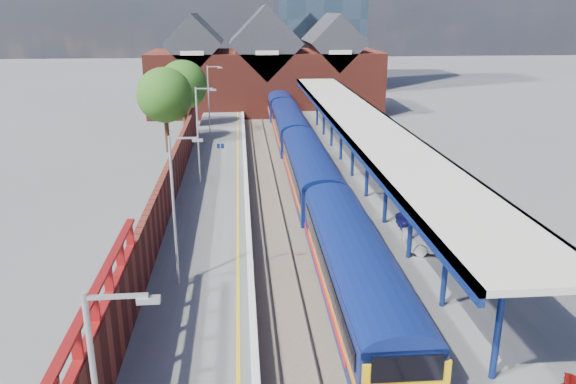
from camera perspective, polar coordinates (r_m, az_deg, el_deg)
name	(u,v)px	position (r m, az deg, el deg)	size (l,w,h in m)	color
ground	(281,166)	(49.70, -0.76, 2.69)	(240.00, 240.00, 0.00)	#5B5B5E
ballast_bed	(291,202)	(40.16, 0.28, -1.02)	(6.00, 76.00, 0.06)	#473D33
rails	(291,201)	(40.13, 0.28, -0.90)	(4.51, 76.00, 0.14)	slate
left_platform	(213,198)	(39.92, -7.61, -0.59)	(5.00, 76.00, 1.00)	#565659
right_platform	(373,193)	(40.97, 8.67, -0.15)	(6.00, 76.00, 1.00)	#565659
coping_left	(246,190)	(39.70, -4.25, 0.22)	(0.30, 76.00, 0.05)	silver
coping_right	(335,188)	(40.25, 4.75, 0.45)	(0.30, 76.00, 0.05)	silver
yellow_line	(238,190)	(39.71, -5.12, 0.17)	(0.14, 76.00, 0.01)	yellow
train	(298,143)	(48.78, 1.03, 4.97)	(2.94, 65.92, 3.45)	navy
canopy	(363,123)	(41.51, 7.66, 6.91)	(4.50, 52.00, 4.48)	navy
lamp_post_b	(177,203)	(25.33, -11.26, -1.06)	(1.48, 0.18, 7.00)	#A5A8AA
lamp_post_c	(200,130)	(40.74, -8.97, 6.28)	(1.48, 0.18, 7.00)	#A5A8AA
lamp_post_d	(210,97)	(56.48, -7.93, 9.56)	(1.48, 0.18, 7.00)	#A5A8AA
platform_sign	(221,154)	(43.12, -6.85, 3.88)	(0.55, 0.08, 2.50)	#A5A8AA
brick_wall	(162,203)	(33.44, -12.65, -1.05)	(0.35, 50.00, 3.86)	maroon
station_building	(265,71)	(76.28, -2.35, 12.21)	(30.00, 12.12, 13.78)	maroon
tree_near	(166,97)	(54.72, -12.28, 9.43)	(5.20, 5.20, 8.10)	#382314
tree_far	(184,86)	(62.49, -10.48, 10.57)	(5.20, 5.20, 8.10)	#382314
parked_car_silver	(445,240)	(30.45, 15.68, -4.69)	(1.52, 4.36, 1.44)	#BDBCC1
parked_car_dark	(408,179)	(41.26, 12.13, 1.32)	(1.56, 3.84, 1.11)	black
parked_car_blue	(431,220)	(33.52, 14.28, -2.78)	(1.80, 3.91, 1.09)	navy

